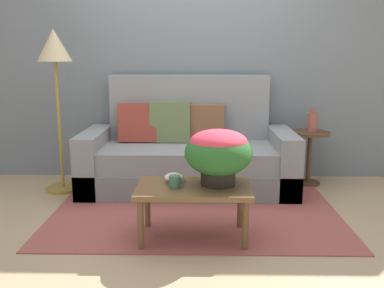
% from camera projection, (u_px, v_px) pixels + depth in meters
% --- Properties ---
extents(ground_plane, '(14.00, 14.00, 0.00)m').
position_uv_depth(ground_plane, '(195.00, 214.00, 3.60)').
color(ground_plane, tan).
extents(wall_back, '(6.40, 0.12, 2.82)m').
position_uv_depth(wall_back, '(197.00, 49.00, 4.51)').
color(wall_back, slate).
rests_on(wall_back, ground).
extents(area_rug, '(2.46, 1.70, 0.01)m').
position_uv_depth(area_rug, '(195.00, 210.00, 3.68)').
color(area_rug, '#994C47').
rests_on(area_rug, ground).
extents(couch, '(2.11, 0.91, 1.14)m').
position_uv_depth(couch, '(187.00, 155.00, 4.27)').
color(couch, slate).
rests_on(couch, ground).
extents(coffee_table, '(0.83, 0.49, 0.41)m').
position_uv_depth(coffee_table, '(193.00, 193.00, 3.05)').
color(coffee_table, brown).
rests_on(coffee_table, ground).
extents(side_table, '(0.39, 0.39, 0.57)m').
position_uv_depth(side_table, '(310.00, 148.00, 4.36)').
color(side_table, '#4C331E').
rests_on(side_table, ground).
extents(floor_lamp, '(0.34, 0.34, 1.59)m').
position_uv_depth(floor_lamp, '(55.00, 62.00, 3.99)').
color(floor_lamp, olive).
rests_on(floor_lamp, ground).
extents(potted_plant, '(0.50, 0.50, 0.41)m').
position_uv_depth(potted_plant, '(218.00, 152.00, 3.03)').
color(potted_plant, black).
rests_on(potted_plant, coffee_table).
extents(coffee_mug, '(0.13, 0.08, 0.09)m').
position_uv_depth(coffee_mug, '(175.00, 182.00, 2.99)').
color(coffee_mug, '#3D664C').
rests_on(coffee_mug, coffee_table).
extents(snack_bowl, '(0.14, 0.14, 0.07)m').
position_uv_depth(snack_bowl, '(174.00, 177.00, 3.13)').
color(snack_bowl, silver).
rests_on(snack_bowl, coffee_table).
extents(table_vase, '(0.11, 0.11, 0.25)m').
position_uv_depth(table_vase, '(313.00, 122.00, 4.30)').
color(table_vase, '#934C42').
rests_on(table_vase, side_table).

